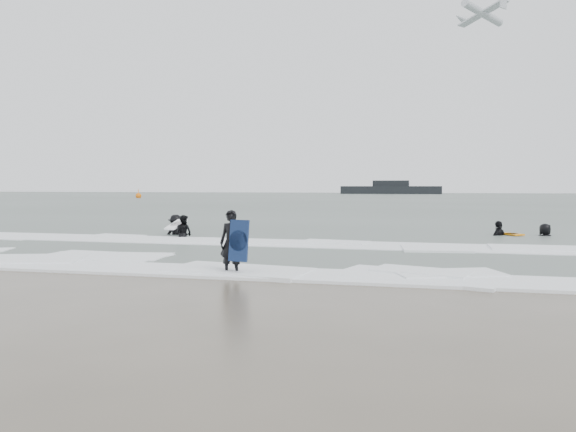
% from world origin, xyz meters
% --- Properties ---
extents(ground, '(320.00, 320.00, 0.00)m').
position_xyz_m(ground, '(0.00, 0.00, 0.00)').
color(ground, brown).
rests_on(ground, ground).
extents(sea, '(320.00, 320.00, 0.00)m').
position_xyz_m(sea, '(0.00, 80.00, 0.06)').
color(sea, '#47544C').
rests_on(sea, ground).
extents(surfer_centre, '(0.59, 0.40, 1.56)m').
position_xyz_m(surfer_centre, '(0.15, -0.82, 0.00)').
color(surfer_centre, black).
rests_on(surfer_centre, ground).
extents(surfer_wading, '(0.86, 0.75, 1.50)m').
position_xyz_m(surfer_wading, '(-4.98, 7.43, 0.00)').
color(surfer_wading, black).
rests_on(surfer_wading, ground).
extents(surfer_breaker, '(1.25, 0.89, 1.76)m').
position_xyz_m(surfer_breaker, '(-5.78, 8.37, 0.00)').
color(surfer_breaker, black).
rests_on(surfer_breaker, ground).
extents(surfer_right_near, '(1.02, 1.10, 1.81)m').
position_xyz_m(surfer_right_near, '(7.39, 11.59, 0.00)').
color(surfer_right_near, black).
rests_on(surfer_right_near, ground).
extents(surfer_right_far, '(0.97, 0.80, 1.72)m').
position_xyz_m(surfer_right_far, '(9.19, 11.78, 0.00)').
color(surfer_right_far, black).
rests_on(surfer_right_far, ground).
extents(surf_foam, '(30.03, 9.06, 0.09)m').
position_xyz_m(surf_foam, '(0.00, 3.70, 0.04)').
color(surf_foam, white).
rests_on(surf_foam, ground).
extents(bodyboards, '(14.10, 13.40, 1.25)m').
position_xyz_m(bodyboards, '(0.99, 6.15, 0.50)').
color(bodyboards, '#0F1F48').
rests_on(bodyboards, ground).
extents(buoy, '(1.00, 1.00, 1.65)m').
position_xyz_m(buoy, '(-45.25, 74.68, 0.42)').
color(buoy, '#E2620A').
rests_on(buoy, ground).
extents(vessel_horizon, '(26.04, 4.65, 3.53)m').
position_xyz_m(vessel_horizon, '(-6.53, 136.66, 1.32)').
color(vessel_horizon, black).
rests_on(vessel_horizon, ground).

